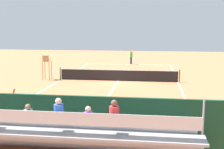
{
  "coord_description": "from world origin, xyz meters",
  "views": [
    {
      "loc": [
        -2.85,
        25.06,
        4.7
      ],
      "look_at": [
        0.0,
        4.0,
        1.2
      ],
      "focal_mm": 48.25,
      "sensor_mm": 36.0,
      "label": 1
    }
  ],
  "objects": [
    {
      "name": "equipment_bag",
      "position": [
        -0.05,
        13.4,
        0.18
      ],
      "size": [
        0.9,
        0.36,
        0.36
      ],
      "primitive_type": "cube",
      "color": "#B22D2D",
      "rests_on": "ground"
    },
    {
      "name": "backdrop_wall",
      "position": [
        0.0,
        14.0,
        1.0
      ],
      "size": [
        18.0,
        0.16,
        2.0
      ],
      "primitive_type": "cube",
      "color": "#194228",
      "rests_on": "ground"
    },
    {
      "name": "tennis_player",
      "position": [
        -0.28,
        -11.21,
        1.02
      ],
      "size": [
        0.47,
        0.55,
        1.93
      ],
      "color": "navy",
      "rests_on": "ground"
    },
    {
      "name": "tennis_ball_near",
      "position": [
        0.02,
        -9.36,
        0.03
      ],
      "size": [
        0.07,
        0.07,
        0.07
      ],
      "primitive_type": "sphere",
      "color": "#CCDB33",
      "rests_on": "ground"
    },
    {
      "name": "umpire_chair",
      "position": [
        6.2,
        0.31,
        1.31
      ],
      "size": [
        0.67,
        0.67,
        2.14
      ],
      "color": "#A88456",
      "rests_on": "ground"
    },
    {
      "name": "tennis_net",
      "position": [
        0.0,
        0.0,
        0.5
      ],
      "size": [
        10.3,
        0.1,
        1.07
      ],
      "color": "black",
      "rests_on": "ground"
    },
    {
      "name": "line_judge",
      "position": [
        3.25,
        12.92,
        1.02
      ],
      "size": [
        0.41,
        0.55,
        1.93
      ],
      "color": "#232328",
      "rests_on": "ground"
    },
    {
      "name": "court_line_markings",
      "position": [
        0.0,
        -0.04,
        0.0
      ],
      "size": [
        10.1,
        22.2,
        0.01
      ],
      "color": "white",
      "rests_on": "ground"
    },
    {
      "name": "tennis_ball_far",
      "position": [
        -1.18,
        -10.07,
        0.03
      ],
      "size": [
        0.07,
        0.07,
        0.07
      ],
      "primitive_type": "sphere",
      "color": "#CCDB33",
      "rests_on": "ground"
    },
    {
      "name": "courtside_bench",
      "position": [
        -1.69,
        13.27,
        0.56
      ],
      "size": [
        1.8,
        0.4,
        0.93
      ],
      "color": "#9E754C",
      "rests_on": "ground"
    },
    {
      "name": "tennis_racket",
      "position": [
        0.26,
        -10.65,
        0.01
      ],
      "size": [
        0.58,
        0.4,
        0.03
      ],
      "color": "black",
      "rests_on": "ground"
    },
    {
      "name": "ground_plane",
      "position": [
        0.0,
        0.0,
        0.0
      ],
      "size": [
        60.0,
        60.0,
        0.0
      ],
      "primitive_type": "plane",
      "color": "#CC7047"
    },
    {
      "name": "bleacher_stand",
      "position": [
        0.02,
        15.4,
        0.94
      ],
      "size": [
        9.06,
        2.4,
        2.48
      ],
      "color": "#9EA0A5",
      "rests_on": "ground"
    }
  ]
}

